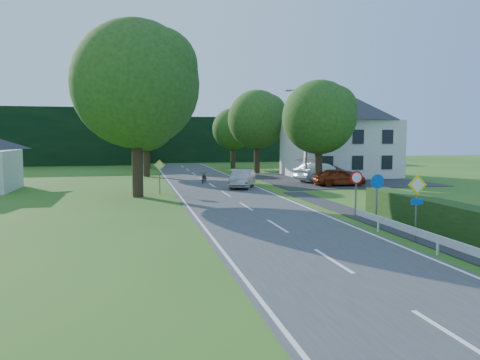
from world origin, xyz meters
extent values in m
plane|color=#245A19|center=(0.00, 0.00, 0.00)|extent=(160.00, 160.00, 0.00)
cube|color=#3C3D3F|center=(0.00, 20.00, 0.02)|extent=(7.00, 80.00, 0.04)
cube|color=#272729|center=(12.00, 33.00, 0.02)|extent=(14.00, 16.00, 0.04)
cube|color=white|center=(-3.25, 20.00, 0.04)|extent=(0.12, 80.00, 0.01)
cube|color=white|center=(3.25, 20.00, 0.04)|extent=(0.12, 80.00, 0.01)
cube|color=black|center=(8.00, 66.00, 3.50)|extent=(30.00, 5.00, 7.00)
cube|color=silver|center=(14.00, 36.00, 2.80)|extent=(10.00, 8.00, 5.60)
pyramid|color=#29292E|center=(14.00, 36.00, 7.10)|extent=(10.60, 8.40, 3.00)
cylinder|color=slate|center=(8.20, 30.00, 4.00)|extent=(0.16, 0.16, 8.00)
cylinder|color=slate|center=(7.40, 30.00, 7.90)|extent=(1.70, 0.10, 0.10)
cube|color=slate|center=(6.50, 30.00, 7.85)|extent=(0.50, 0.18, 0.12)
cylinder|color=slate|center=(4.30, 8.00, 1.20)|extent=(0.07, 0.07, 2.40)
cube|color=#F5EE0C|center=(4.30, 7.97, 2.20)|extent=(0.78, 0.04, 0.78)
cube|color=white|center=(4.30, 7.97, 2.20)|extent=(0.57, 0.05, 0.57)
cube|color=blue|center=(4.30, 7.97, 1.55)|extent=(0.50, 0.04, 0.22)
cylinder|color=slate|center=(4.30, 11.00, 1.10)|extent=(0.07, 0.07, 2.20)
cylinder|color=blue|center=(4.30, 10.97, 2.05)|extent=(0.64, 0.04, 0.64)
cylinder|color=slate|center=(4.30, 13.00, 1.10)|extent=(0.07, 0.07, 2.20)
cylinder|color=red|center=(4.30, 12.97, 2.05)|extent=(0.64, 0.04, 0.64)
cylinder|color=white|center=(4.30, 12.95, 2.05)|extent=(0.48, 0.04, 0.48)
cylinder|color=slate|center=(-4.50, 25.00, 1.10)|extent=(0.07, 0.07, 2.20)
cube|color=#F5EE0C|center=(-4.50, 24.97, 2.05)|extent=(0.78, 0.04, 0.78)
cube|color=white|center=(-4.50, 24.97, 2.05)|extent=(0.57, 0.05, 0.57)
imported|color=#9E9EA2|center=(2.02, 27.66, 0.74)|extent=(3.02, 4.52, 1.41)
imported|color=black|center=(-0.36, 31.91, 0.53)|extent=(1.19, 1.96, 0.97)
imported|color=maroon|center=(10.01, 27.24, 0.75)|extent=(4.34, 2.14, 1.42)
imported|color=silver|center=(9.94, 31.00, 0.86)|extent=(5.25, 3.52, 1.64)
imported|color=#48494D|center=(11.27, 31.25, 0.72)|extent=(4.88, 2.44, 1.36)
imported|color=red|center=(8.50, 30.98, 1.13)|extent=(2.58, 2.62, 2.17)
camera|label=1|loc=(-6.21, -7.78, 4.05)|focal=35.00mm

